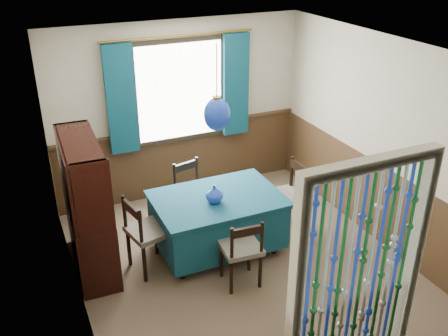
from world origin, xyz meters
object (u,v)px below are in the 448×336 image
chair_left (147,232)px  sideboard (89,224)px  bowl_shelf (94,192)px  vase_table (214,194)px  chair_right (288,197)px  dining_table (218,219)px  vase_sideboard (87,188)px  chair_near (242,249)px  pendant_lamp (217,114)px  chair_far (193,192)px

chair_left → sideboard: size_ratio=0.59×
sideboard → bowl_shelf: 0.62m
chair_left → vase_table: (0.81, -0.05, 0.32)m
chair_right → sideboard: 2.42m
dining_table → chair_right: (0.95, -0.03, 0.09)m
chair_left → vase_sideboard: bearing=-149.7°
chair_right → vase_table: 1.07m
vase_sideboard → chair_near: bearing=-42.3°
chair_near → pendant_lamp: (0.03, 0.71, 1.30)m
vase_table → chair_far: bearing=88.4°
chair_near → chair_right: bearing=40.0°
sideboard → pendant_lamp: size_ratio=1.67×
chair_near → chair_left: (-0.85, 0.68, 0.04)m
chair_right → bowl_shelf: (-2.34, 0.01, 0.59)m
dining_table → chair_left: (-0.88, -0.03, 0.07)m
chair_far → vase_table: vase_table is taller
chair_near → vase_sideboard: 1.89m
chair_far → vase_sideboard: vase_sideboard is taller
chair_far → pendant_lamp: (0.05, -0.69, 1.29)m
chair_near → chair_far: bearing=95.8°
chair_far → sideboard: (-1.40, -0.41, 0.10)m
chair_left → chair_right: chair_right is taller
bowl_shelf → chair_left: bearing=-2.3°
chair_right → vase_table: chair_right is taller
chair_right → bowl_shelf: bowl_shelf is taller
vase_table → bowl_shelf: (-1.31, 0.07, 0.29)m
chair_left → vase_sideboard: (-0.51, 0.56, 0.39)m
vase_sideboard → chair_left: bearing=-47.6°
chair_far → vase_sideboard: bearing=-6.3°
chair_right → chair_far: bearing=54.2°
chair_near → chair_far: size_ratio=0.98×
chair_right → sideboard: sideboard is taller
chair_far → chair_left: 1.10m
chair_near → chair_far: chair_far is taller
dining_table → chair_right: bearing=-1.4°
chair_near → chair_left: bearing=146.1°
vase_sideboard → chair_far: bearing=7.0°
dining_table → bowl_shelf: size_ratio=8.05×
chair_far → pendant_lamp: 1.46m
chair_near → vase_sideboard: bearing=142.5°
dining_table → chair_right: chair_right is taller
bowl_shelf → vase_table: bearing=-3.1°
bowl_shelf → chair_right: bearing=-0.3°
chair_left → vase_sideboard: 0.85m
chair_near → chair_right: 1.20m
chair_far → vase_table: bearing=75.0°
chair_near → vase_table: vase_table is taller
chair_left → sideboard: (-0.57, 0.32, 0.07)m
chair_right → vase_sideboard: 2.43m
chair_left → pendant_lamp: 1.53m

